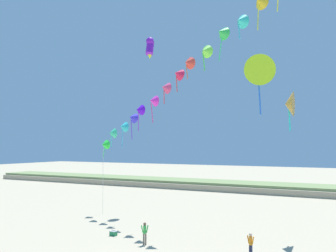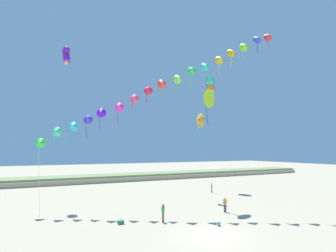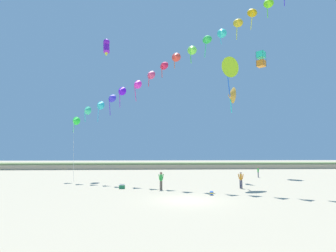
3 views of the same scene
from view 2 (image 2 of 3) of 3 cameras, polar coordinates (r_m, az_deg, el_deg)
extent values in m
plane|color=tan|center=(23.26, 9.83, -22.78)|extent=(240.00, 240.00, 0.00)
cube|color=tan|center=(62.66, -14.67, -11.13)|extent=(120.00, 8.45, 0.98)
cube|color=#7A8E56|center=(62.60, -14.65, -10.56)|extent=(120.00, 7.18, 0.56)
cylinder|color=#726656|center=(27.06, -1.19, -19.38)|extent=(0.13, 0.13, 0.87)
cylinder|color=#726656|center=(27.19, -1.00, -19.31)|extent=(0.13, 0.13, 0.87)
cylinder|color=green|center=(26.95, -1.09, -17.81)|extent=(0.23, 0.23, 0.62)
cylinder|color=green|center=(26.78, -1.34, -17.78)|extent=(0.22, 0.18, 0.59)
cylinder|color=green|center=(27.11, -0.85, -17.63)|extent=(0.22, 0.18, 0.59)
sphere|color=brown|center=(26.86, -1.09, -16.90)|extent=(0.24, 0.24, 0.24)
cylinder|color=#282D4C|center=(45.21, 9.53, -13.67)|extent=(0.12, 0.12, 0.79)
cylinder|color=#282D4C|center=(45.35, 9.50, -13.64)|extent=(0.12, 0.12, 0.79)
cylinder|color=green|center=(45.19, 9.50, -12.81)|extent=(0.21, 0.21, 0.56)
cylinder|color=green|center=(45.01, 9.53, -12.78)|extent=(0.16, 0.20, 0.53)
cylinder|color=green|center=(45.36, 9.46, -12.73)|extent=(0.16, 0.20, 0.53)
sphere|color=#9E7051|center=(45.14, 9.49, -12.32)|extent=(0.21, 0.21, 0.21)
cylinder|color=#282D4C|center=(31.92, 12.45, -17.12)|extent=(0.12, 0.12, 0.84)
cylinder|color=#282D4C|center=(31.88, 12.18, -17.14)|extent=(0.12, 0.12, 0.84)
cylinder|color=orange|center=(31.76, 12.29, -15.86)|extent=(0.22, 0.22, 0.60)
cylinder|color=orange|center=(31.80, 12.63, -15.75)|extent=(0.22, 0.15, 0.57)
cylinder|color=orange|center=(31.69, 11.94, -15.80)|extent=(0.22, 0.15, 0.57)
sphere|color=beige|center=(31.68, 12.27, -15.12)|extent=(0.23, 0.23, 0.23)
cone|color=#29E43E|center=(33.14, -26.10, -3.31)|extent=(1.25, 0.99, 1.13)
cylinder|color=#39E575|center=(33.18, -26.41, -4.83)|extent=(0.21, 0.19, 1.34)
cone|color=#38CE96|center=(32.52, -23.21, -1.12)|extent=(1.32, 1.16, 1.13)
cylinder|color=#39E5CE|center=(32.51, -23.52, -2.65)|extent=(0.18, 0.11, 1.30)
cone|color=#2CC5CC|center=(32.33, -20.02, -0.01)|extent=(1.29, 1.09, 1.14)
cylinder|color=#39B4E5|center=(32.28, -20.35, -2.19)|extent=(0.14, 0.12, 2.03)
cone|color=#3D37E3|center=(32.12, -17.12, 1.58)|extent=(1.36, 1.26, 1.23)
cylinder|color=#6839E5|center=(32.02, -17.45, -0.71)|extent=(0.29, 0.19, 2.13)
cone|color=#5910E7|center=(31.65, -14.41, 2.87)|extent=(1.28, 1.05, 1.10)
cylinder|color=#9D39E5|center=(31.53, -14.73, 0.73)|extent=(0.18, 0.24, 1.95)
cone|color=#EC2EC8|center=(31.64, -10.64, 4.19)|extent=(1.31, 1.14, 1.12)
cylinder|color=#E5399B|center=(31.48, -10.96, 2.01)|extent=(0.31, 0.10, 1.98)
cone|color=#E64579|center=(31.77, -7.40, 6.11)|extent=(1.36, 1.24, 1.17)
cylinder|color=#E53947|center=(31.61, -7.69, 4.54)|extent=(0.13, 0.21, 1.34)
cone|color=#EE224D|center=(32.09, -4.38, 7.96)|extent=(1.39, 1.31, 1.22)
cylinder|color=#E53E39|center=(31.89, -4.66, 6.32)|extent=(0.13, 0.16, 1.44)
cone|color=#EC4035|center=(32.01, -1.32, 9.28)|extent=(1.28, 1.05, 1.11)
cylinder|color=orange|center=(31.80, -1.59, 7.84)|extent=(0.15, 0.18, 1.22)
cone|color=#79EF46|center=(32.43, 2.23, 10.29)|extent=(1.24, 0.97, 1.12)
cylinder|color=#43E539|center=(32.17, 1.97, 8.66)|extent=(0.18, 0.12, 1.47)
cone|color=green|center=(33.14, 5.24, 12.11)|extent=(1.35, 1.21, 1.18)
cylinder|color=#39E582|center=(32.75, 5.00, 9.99)|extent=(0.31, 0.16, 2.11)
cone|color=#2DCBBE|center=(33.85, 8.11, 12.76)|extent=(1.29, 1.09, 1.13)
cylinder|color=#39CBE5|center=(33.56, 7.88, 11.42)|extent=(0.21, 0.20, 1.23)
cone|color=gold|center=(34.48, 11.23, 14.14)|extent=(1.31, 1.13, 1.15)
cylinder|color=#DAE539|center=(34.07, 11.02, 12.29)|extent=(0.17, 0.09, 1.92)
cone|color=gold|center=(35.39, 13.76, 15.41)|extent=(1.25, 1.03, 1.16)
cylinder|color=yellow|center=(34.95, 13.57, 13.62)|extent=(0.26, 0.24, 1.92)
cone|color=#74ED1B|center=(36.48, 16.27, 16.37)|extent=(1.31, 1.14, 1.12)
cylinder|color=#59E539|center=(36.05, 16.08, 14.87)|extent=(0.11, 0.10, 1.63)
cone|color=blue|center=(37.11, 19.06, 17.57)|extent=(1.31, 1.12, 1.15)
cylinder|color=#4839E5|center=(36.65, 18.89, 16.05)|extent=(0.13, 0.11, 1.72)
cone|color=#E53147|center=(38.10, 21.09, 17.85)|extent=(1.35, 1.21, 1.18)
cylinder|color=#E54D39|center=(37.66, 20.93, 16.48)|extent=(0.15, 0.19, 1.57)
cylinder|color=silver|center=(32.96, -26.30, -10.02)|extent=(0.49, 0.58, 8.00)
cylinder|color=purple|center=(40.97, -21.26, 14.05)|extent=(1.34, 1.78, 2.13)
sphere|color=purple|center=(41.26, -21.22, 15.18)|extent=(1.00, 1.00, 1.00)
cone|color=#CEE52D|center=(40.64, -21.31, 12.65)|extent=(1.05, 1.05, 0.76)
sphere|color=black|center=(41.36, -21.20, 15.55)|extent=(0.21, 0.21, 0.21)
cone|color=gold|center=(38.72, 6.66, 1.21)|extent=(0.80, 2.21, 2.21)
cone|color=#2DE5D5|center=(38.73, 6.66, 1.24)|extent=(0.49, 1.22, 1.22)
cylinder|color=#2DE5D5|center=(38.59, 6.69, -0.78)|extent=(0.21, 0.29, 2.06)
cube|color=orange|center=(50.85, 9.25, 8.15)|extent=(1.71, 1.71, 1.07)
cube|color=#2DE5B0|center=(51.23, 9.22, 9.83)|extent=(1.71, 1.71, 1.07)
cylinder|color=black|center=(50.57, 8.42, 9.12)|extent=(0.04, 0.04, 2.61)
cylinder|color=black|center=(50.35, 9.79, 9.20)|extent=(0.04, 0.04, 2.61)
cylinder|color=black|center=(51.51, 10.03, 8.87)|extent=(0.04, 0.04, 2.61)
cylinder|color=black|center=(51.72, 8.70, 8.79)|extent=(0.04, 0.04, 2.61)
cone|color=#B9F121|center=(34.57, 8.39, 5.94)|extent=(2.66, 1.80, 2.52)
cone|color=blue|center=(34.58, 8.39, 5.97)|extent=(1.48, 1.04, 1.39)
cylinder|color=blue|center=(34.24, 8.44, 2.70)|extent=(0.32, 0.38, 3.21)
cube|color=#23844C|center=(26.98, -10.25, -19.90)|extent=(0.56, 0.40, 0.36)
cube|color=silver|center=(26.93, -10.24, -19.47)|extent=(0.58, 0.41, 0.06)
cylinder|color=black|center=(26.91, -10.24, -19.35)|extent=(0.45, 0.03, 0.03)
sphere|color=blue|center=(26.45, 11.02, -20.19)|extent=(0.36, 0.36, 0.36)
cylinder|color=yellow|center=(26.45, 11.02, -20.19)|extent=(0.36, 0.36, 0.09)
camera|label=1|loc=(25.73, 64.47, -0.81)|focal=38.00mm
camera|label=3|loc=(11.01, 76.37, -19.94)|focal=28.00mm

